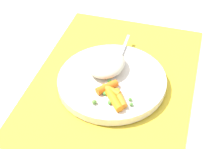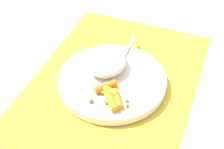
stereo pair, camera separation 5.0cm
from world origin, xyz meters
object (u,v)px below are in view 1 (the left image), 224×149
object	(u,v)px
carrot_portion	(113,94)
fork	(116,67)
plate	(112,81)
rice_mound	(106,63)

from	to	relation	value
carrot_portion	fork	world-z (taller)	carrot_portion
plate	fork	bearing A→B (deg)	-178.93
carrot_portion	fork	size ratio (longest dim) A/B	0.40
plate	carrot_portion	world-z (taller)	carrot_portion
rice_mound	plate	bearing A→B (deg)	41.02
fork	carrot_portion	bearing A→B (deg)	11.52
rice_mound	carrot_portion	xyz separation A→B (m)	(0.08, 0.04, -0.01)
plate	carrot_portion	xyz separation A→B (m)	(0.05, 0.02, 0.02)
rice_mound	fork	world-z (taller)	rice_mound
plate	carrot_portion	bearing A→B (deg)	17.92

